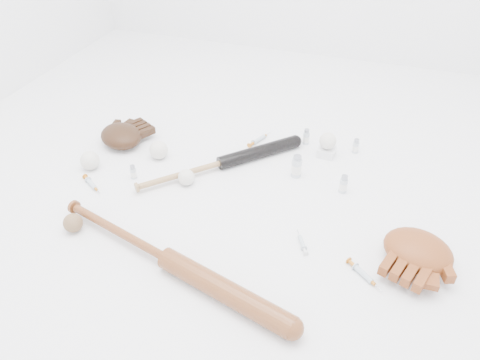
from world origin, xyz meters
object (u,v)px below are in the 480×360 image
(bat_dark, at_px, (221,163))
(pedestal, at_px, (326,152))
(bat_wood, at_px, (167,259))
(glove_dark, at_px, (121,136))

(bat_dark, relative_size, pedestal, 11.15)
(bat_dark, bearing_deg, bat_wood, -132.89)
(bat_dark, height_order, glove_dark, glove_dark)
(bat_wood, bearing_deg, pedestal, 81.04)
(bat_wood, xyz_separation_m, glove_dark, (-0.53, 0.61, 0.01))
(bat_dark, xyz_separation_m, pedestal, (0.41, 0.24, -0.01))
(bat_wood, relative_size, glove_dark, 4.00)
(glove_dark, bearing_deg, pedestal, 41.84)
(glove_dark, bearing_deg, bat_wood, -20.31)
(bat_dark, height_order, bat_wood, bat_wood)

